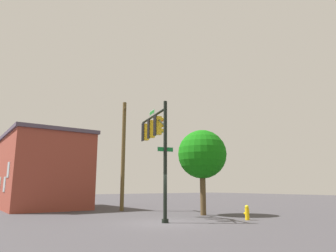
{
  "coord_description": "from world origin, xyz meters",
  "views": [
    {
      "loc": [
        -13.75,
        9.52,
        1.87
      ],
      "look_at": [
        0.17,
        -0.31,
        5.24
      ],
      "focal_mm": 32.84,
      "sensor_mm": 36.0,
      "label": 1
    }
  ],
  "objects_px": {
    "tree_near": "(202,154)",
    "fire_hydrant": "(247,213)",
    "utility_pole": "(123,154)",
    "brick_building": "(42,171)",
    "signal_pole_assembly": "(156,137)"
  },
  "relations": [
    {
      "from": "utility_pole",
      "to": "fire_hydrant",
      "type": "distance_m",
      "value": 11.32
    },
    {
      "from": "signal_pole_assembly",
      "to": "brick_building",
      "type": "bearing_deg",
      "value": 12.89
    },
    {
      "from": "signal_pole_assembly",
      "to": "utility_pole",
      "type": "distance_m",
      "value": 7.2
    },
    {
      "from": "utility_pole",
      "to": "brick_building",
      "type": "relative_size",
      "value": 0.86
    },
    {
      "from": "utility_pole",
      "to": "tree_near",
      "type": "relative_size",
      "value": 1.53
    },
    {
      "from": "fire_hydrant",
      "to": "tree_near",
      "type": "relative_size",
      "value": 0.14
    },
    {
      "from": "signal_pole_assembly",
      "to": "tree_near",
      "type": "bearing_deg",
      "value": -82.09
    },
    {
      "from": "fire_hydrant",
      "to": "utility_pole",
      "type": "bearing_deg",
      "value": 15.31
    },
    {
      "from": "utility_pole",
      "to": "brick_building",
      "type": "xyz_separation_m",
      "value": [
        6.73,
        4.59,
        -1.25
      ]
    },
    {
      "from": "tree_near",
      "to": "fire_hydrant",
      "type": "bearing_deg",
      "value": -179.66
    },
    {
      "from": "brick_building",
      "to": "utility_pole",
      "type": "bearing_deg",
      "value": -145.69
    },
    {
      "from": "tree_near",
      "to": "brick_building",
      "type": "xyz_separation_m",
      "value": [
        13.2,
        7.36,
        -0.79
      ]
    },
    {
      "from": "utility_pole",
      "to": "brick_building",
      "type": "bearing_deg",
      "value": 34.31
    },
    {
      "from": "utility_pole",
      "to": "fire_hydrant",
      "type": "height_order",
      "value": "utility_pole"
    },
    {
      "from": "utility_pole",
      "to": "tree_near",
      "type": "xyz_separation_m",
      "value": [
        -6.47,
        -2.77,
        -0.46
      ]
    }
  ]
}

